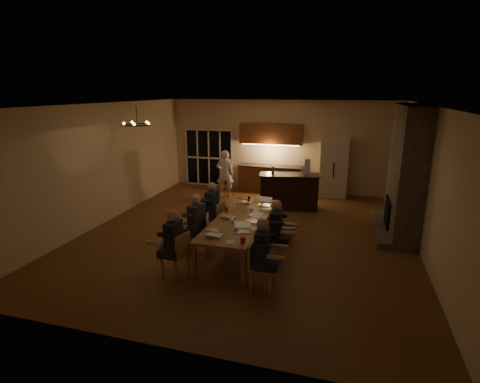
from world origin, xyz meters
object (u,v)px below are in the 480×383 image
object	(u,v)px
person_right_mid	(276,232)
laptop_b	(243,227)
redcup_far	(263,199)
can_silver	(236,227)
chair_right_near	(263,267)
mug_mid	(251,210)
laptop_f	(264,201)
refrigerator	(334,168)
plate_near	(251,229)
bar_bottle	(273,170)
bar_island	(289,192)
laptop_c	(228,212)
person_left_near	(174,244)
laptop_e	(246,198)
standing_person	(225,174)
plate_left	(213,230)
redcup_mid	(226,209)
chair_right_far	(285,225)
plate_far	(265,210)
chair_left_near	(175,254)
laptop_d	(253,216)
person_left_mid	(197,225)
mug_front	(232,222)
laptop_a	(214,230)
can_cola	(249,199)
dining_table	(241,234)
person_right_near	(262,255)
redcup_near	(243,240)
chair_right_mid	(272,244)
chair_left_mid	(198,235)
person_left_far	(212,210)
bar_blender	(307,167)
mug_back	(238,204)

from	to	relation	value
person_right_mid	laptop_b	size ratio (longest dim) A/B	4.31
redcup_far	can_silver	distance (m)	2.13
chair_right_near	mug_mid	bearing A→B (deg)	19.01
laptop_f	redcup_far	size ratio (longest dim) A/B	2.67
refrigerator	plate_near	xyz separation A→B (m)	(-1.42, -5.71, -0.24)
bar_bottle	refrigerator	bearing A→B (deg)	46.14
bar_island	laptop_c	xyz separation A→B (m)	(-0.86, -3.32, 0.32)
person_left_near	laptop_e	xyz separation A→B (m)	(0.65, 2.82, 0.17)
laptop_b	laptop_c	xyz separation A→B (m)	(-0.56, 0.79, 0.00)
person_right_mid	plate_near	size ratio (longest dim) A/B	5.44
standing_person	plate_left	size ratio (longest dim) A/B	7.03
laptop_f	redcup_mid	size ratio (longest dim) A/B	2.67
chair_right_far	plate_far	xyz separation A→B (m)	(-0.50, 0.10, 0.31)
chair_right_near	chair_left_near	bearing A→B (deg)	87.76
laptop_b	laptop_d	bearing A→B (deg)	69.90
person_left_mid	mug_mid	xyz separation A→B (m)	(0.98, 1.00, 0.11)
chair_right_near	mug_front	distance (m)	1.55
chair_right_far	laptop_f	distance (m)	0.87
redcup_mid	person_left_mid	bearing A→B (deg)	-114.79
laptop_a	plate_left	size ratio (longest dim) A/B	1.41
refrigerator	plate_far	world-z (taller)	refrigerator
plate_left	can_cola	bearing A→B (deg)	85.73
mug_mid	laptop_d	bearing A→B (deg)	-73.31
dining_table	bar_bottle	bearing A→B (deg)	88.85
chair_right_near	refrigerator	bearing A→B (deg)	-8.70
laptop_d	can_cola	size ratio (longest dim) A/B	2.67
person_right_mid	laptop_d	xyz separation A→B (m)	(-0.58, 0.34, 0.17)
dining_table	plate_near	size ratio (longest dim) A/B	12.73
person_right_near	laptop_c	world-z (taller)	person_right_near
dining_table	mug_front	size ratio (longest dim) A/B	32.31
person_right_near	person_left_mid	bearing A→B (deg)	54.06
redcup_near	bar_bottle	size ratio (longest dim) A/B	0.50
chair_right_far	laptop_e	xyz separation A→B (m)	(-1.11, 0.55, 0.42)
bar_island	chair_right_mid	xyz separation A→B (m)	(0.25, -3.84, -0.10)
bar_island	standing_person	distance (m)	2.41
chair_right_mid	laptop_f	world-z (taller)	laptop_f
redcup_near	dining_table	bearing A→B (deg)	107.28
can_cola	person_left_near	bearing A→B (deg)	-102.84
chair_left_mid	laptop_d	world-z (taller)	laptop_d
person_left_mid	plate_left	bearing A→B (deg)	63.30
plate_left	bar_bottle	world-z (taller)	bar_bottle
laptop_a	bar_bottle	size ratio (longest dim) A/B	1.33
laptop_e	plate_near	world-z (taller)	laptop_e
person_right_near	plate_near	distance (m)	1.11
person_right_mid	standing_person	bearing A→B (deg)	26.95
person_left_far	standing_person	xyz separation A→B (m)	(-0.81, 3.46, 0.11)
bar_island	plate_left	xyz separation A→B (m)	(-0.92, -4.21, 0.22)
bar_blender	laptop_e	bearing A→B (deg)	-116.45
mug_back	laptop_b	bearing A→B (deg)	-70.64
chair_right_mid	plate_near	xyz separation A→B (m)	(-0.43, -0.09, 0.31)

